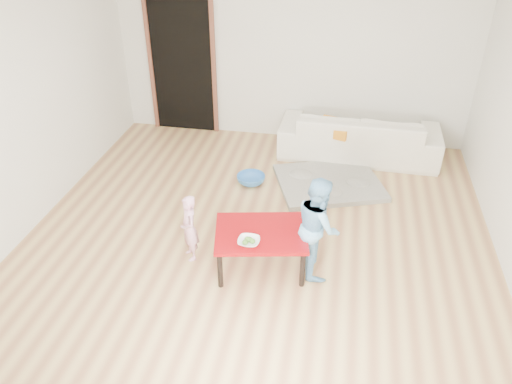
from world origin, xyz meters
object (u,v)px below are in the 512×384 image
(sofa, at_px, (359,135))
(bowl, at_px, (249,242))
(child_blue, at_px, (318,226))
(child_pink, at_px, (189,228))
(red_table, at_px, (261,249))
(basin, at_px, (251,179))

(sofa, relative_size, bowl, 10.57)
(child_blue, bearing_deg, child_pink, 75.47)
(red_table, xyz_separation_m, basin, (-0.41, 1.57, -0.16))
(sofa, relative_size, child_blue, 2.09)
(basin, bearing_deg, bowl, -79.39)
(sofa, xyz_separation_m, child_pink, (-1.64, -2.59, 0.04))
(sofa, height_order, basin, sofa)
(sofa, bearing_deg, child_blue, 82.98)
(sofa, xyz_separation_m, child_blue, (-0.37, -2.53, 0.20))
(child_pink, bearing_deg, sofa, 114.41)
(red_table, distance_m, child_pink, 0.74)
(red_table, xyz_separation_m, child_pink, (-0.73, 0.02, 0.14))
(basin, bearing_deg, red_table, -75.41)
(child_pink, relative_size, basin, 1.99)
(red_table, height_order, bowl, bowl)
(bowl, bearing_deg, child_blue, 25.13)
(red_table, xyz_separation_m, child_blue, (0.54, 0.08, 0.30))
(red_table, bearing_deg, sofa, 70.80)
(child_pink, distance_m, child_blue, 1.28)
(bowl, relative_size, basin, 0.56)
(sofa, xyz_separation_m, basin, (-1.32, -1.04, -0.26))
(sofa, distance_m, child_pink, 3.06)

